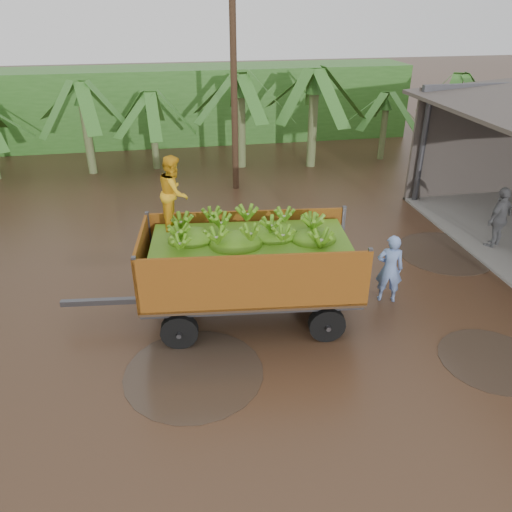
# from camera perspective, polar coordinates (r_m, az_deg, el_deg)

# --- Properties ---
(ground) EXTENTS (100.00, 100.00, 0.00)m
(ground) POSITION_cam_1_polar(r_m,az_deg,el_deg) (12.71, 7.47, -4.67)
(ground) COLOR black
(ground) RESTS_ON ground
(hedge_north) EXTENTS (22.00, 3.00, 3.60)m
(hedge_north) POSITION_cam_1_polar(r_m,az_deg,el_deg) (26.67, -7.24, 16.83)
(hedge_north) COLOR #2D661E
(hedge_north) RESTS_ON ground
(banana_trailer) EXTENTS (6.78, 2.82, 3.84)m
(banana_trailer) POSITION_cam_1_polar(r_m,az_deg,el_deg) (11.14, -0.82, -0.72)
(banana_trailer) COLOR #BD6E1B
(banana_trailer) RESTS_ON ground
(man_blue) EXTENTS (0.75, 0.60, 1.77)m
(man_blue) POSITION_cam_1_polar(r_m,az_deg,el_deg) (12.48, 15.03, -1.40)
(man_blue) COLOR #708CCC
(man_blue) RESTS_ON ground
(man_grey) EXTENTS (1.21, 0.92, 1.91)m
(man_grey) POSITION_cam_1_polar(r_m,az_deg,el_deg) (16.25, 26.06, 3.88)
(man_grey) COLOR slate
(man_grey) RESTS_ON ground
(utility_pole) EXTENTS (1.20, 0.24, 7.56)m
(utility_pole) POSITION_cam_1_polar(r_m,az_deg,el_deg) (18.87, -2.53, 18.81)
(utility_pole) COLOR #47301E
(utility_pole) RESTS_ON ground
(banana_plants) EXTENTS (24.93, 20.78, 4.23)m
(banana_plants) POSITION_cam_1_polar(r_m,az_deg,el_deg) (17.65, -13.50, 10.81)
(banana_plants) COLOR #2D661E
(banana_plants) RESTS_ON ground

